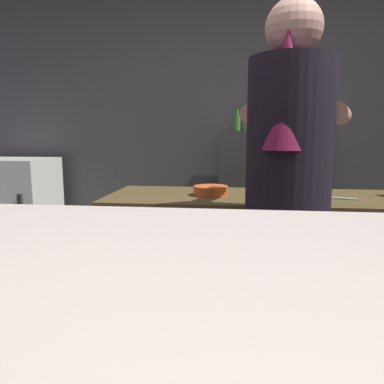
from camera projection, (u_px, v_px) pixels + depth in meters
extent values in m
cube|color=#47464A|center=(238.00, 120.00, 3.43)|extent=(5.20, 0.10, 2.70)
cube|color=brown|center=(301.00, 277.00, 2.00)|extent=(2.10, 0.60, 0.89)
cube|color=#373B3A|center=(272.00, 202.00, 3.23)|extent=(0.94, 0.36, 1.24)
cube|color=white|center=(15.00, 213.00, 3.35)|extent=(0.69, 0.55, 1.00)
cube|color=#262626|center=(21.00, 216.00, 3.03)|extent=(0.03, 0.03, 0.36)
cube|color=#272A3C|center=(283.00, 311.00, 1.58)|extent=(0.28, 0.20, 0.91)
cylinder|color=black|center=(290.00, 135.00, 1.46)|extent=(0.34, 0.34, 0.59)
sphere|color=#D69F8F|center=(294.00, 28.00, 1.40)|extent=(0.22, 0.22, 0.22)
cone|color=#8C1E4C|center=(286.00, 87.00, 1.35)|extent=(0.18, 0.18, 0.46)
cylinder|color=#D69F8F|center=(259.00, 116.00, 1.66)|extent=(0.18, 0.33, 0.08)
cylinder|color=#D69F8F|center=(340.00, 114.00, 1.52)|extent=(0.18, 0.33, 0.08)
cylinder|color=#CF592D|center=(211.00, 191.00, 1.97)|extent=(0.19, 0.19, 0.05)
cube|color=silver|center=(332.00, 198.00, 1.87)|extent=(0.24, 0.10, 0.01)
cylinder|color=black|center=(266.00, 122.00, 3.09)|extent=(0.07, 0.07, 0.14)
cylinder|color=black|center=(267.00, 110.00, 3.08)|extent=(0.03, 0.03, 0.06)
cylinder|color=red|center=(267.00, 106.00, 3.07)|extent=(0.04, 0.04, 0.01)
cylinder|color=#467D32|center=(247.00, 123.00, 3.16)|extent=(0.06, 0.06, 0.13)
cylinder|color=#467D32|center=(247.00, 112.00, 3.15)|extent=(0.03, 0.03, 0.05)
cylinder|color=black|center=(247.00, 109.00, 3.14)|extent=(0.03, 0.03, 0.01)
cylinder|color=#4E8D3A|center=(237.00, 123.00, 3.25)|extent=(0.06, 0.06, 0.14)
cylinder|color=#4E8D3A|center=(237.00, 112.00, 3.24)|extent=(0.02, 0.02, 0.05)
cylinder|color=black|center=(237.00, 108.00, 3.23)|extent=(0.03, 0.03, 0.01)
cylinder|color=#D1D07A|center=(292.00, 122.00, 3.18)|extent=(0.07, 0.07, 0.15)
cylinder|color=#D1D07A|center=(292.00, 110.00, 3.16)|extent=(0.03, 0.03, 0.06)
cylinder|color=#333333|center=(292.00, 106.00, 3.16)|extent=(0.04, 0.04, 0.01)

